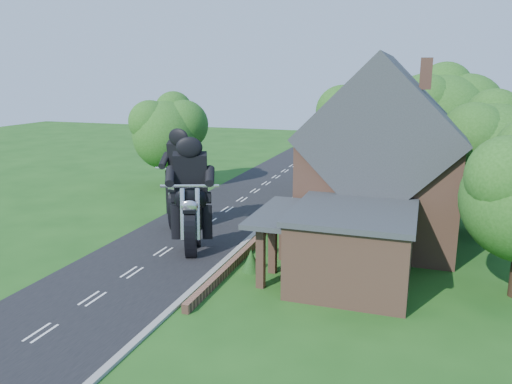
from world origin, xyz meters
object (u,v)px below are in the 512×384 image
(house, at_px, (381,164))
(motorcycle_follow, at_px, (183,213))
(motorcycle_lead, at_px, (192,236))
(garden_wall, at_px, (269,229))
(annex, at_px, (350,245))

(house, distance_m, motorcycle_follow, 12.10)
(house, bearing_deg, motorcycle_lead, -148.05)
(garden_wall, relative_size, motorcycle_lead, 11.13)
(garden_wall, height_order, house, house)
(motorcycle_lead, bearing_deg, motorcycle_follow, -77.00)
(house, bearing_deg, motorcycle_follow, -171.46)
(annex, bearing_deg, garden_wall, 133.84)
(garden_wall, distance_m, motorcycle_follow, 5.37)
(house, height_order, motorcycle_follow, house)
(garden_wall, height_order, motorcycle_lead, motorcycle_lead)
(garden_wall, distance_m, house, 7.52)
(motorcycle_follow, bearing_deg, motorcycle_lead, 127.71)
(house, xyz_separation_m, motorcycle_follow, (-11.47, -1.72, -3.43))
(annex, distance_m, motorcycle_lead, 8.46)
(house, height_order, motorcycle_lead, house)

